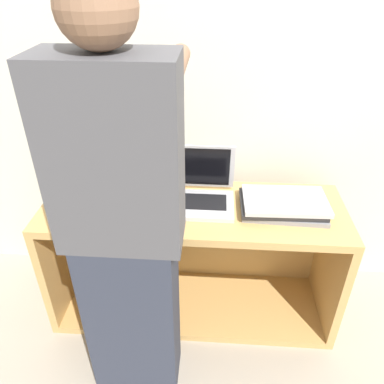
# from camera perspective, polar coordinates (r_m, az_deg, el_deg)

# --- Properties ---
(ground_plane) EXTENTS (12.00, 12.00, 0.00)m
(ground_plane) POSITION_cam_1_polar(r_m,az_deg,el_deg) (1.95, -0.36, -21.74)
(ground_plane) COLOR #9E9384
(wall_back) EXTENTS (8.00, 0.05, 2.40)m
(wall_back) POSITION_cam_1_polar(r_m,az_deg,el_deg) (1.75, 0.99, 19.79)
(wall_back) COLOR beige
(wall_back) RESTS_ON ground_plane
(cart) EXTENTS (1.36, 0.46, 0.63)m
(cart) POSITION_cam_1_polar(r_m,az_deg,el_deg) (1.91, 0.28, -8.99)
(cart) COLOR tan
(cart) RESTS_ON ground_plane
(laptop_open) EXTENTS (0.36, 0.27, 0.24)m
(laptop_open) POSITION_cam_1_polar(r_m,az_deg,el_deg) (1.68, 0.27, 0.06)
(laptop_open) COLOR #B7B7BC
(laptop_open) RESTS_ON cart
(laptop_stack_left) EXTENTS (0.38, 0.25, 0.08)m
(laptop_stack_left) POSITION_cam_1_polar(r_m,az_deg,el_deg) (1.71, -12.89, -0.54)
(laptop_stack_left) COLOR slate
(laptop_stack_left) RESTS_ON cart
(laptop_stack_right) EXTENTS (0.38, 0.24, 0.06)m
(laptop_stack_right) POSITION_cam_1_polar(r_m,az_deg,el_deg) (1.68, 13.74, -1.85)
(laptop_stack_right) COLOR gray
(laptop_stack_right) RESTS_ON cart
(person) EXTENTS (0.40, 0.52, 1.58)m
(person) POSITION_cam_1_polar(r_m,az_deg,el_deg) (1.29, -10.25, -5.88)
(person) COLOR #2D3342
(person) RESTS_ON ground_plane
(inventory_tag) EXTENTS (0.06, 0.02, 0.01)m
(inventory_tag) POSITION_cam_1_polar(r_m,az_deg,el_deg) (1.65, -13.64, -0.32)
(inventory_tag) COLOR red
(inventory_tag) RESTS_ON laptop_stack_left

